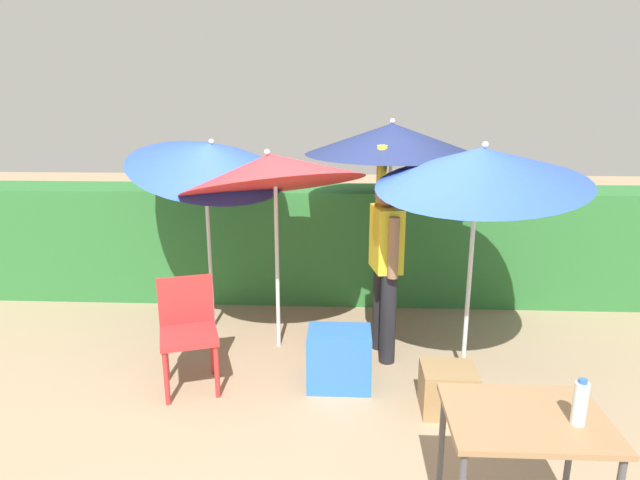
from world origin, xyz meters
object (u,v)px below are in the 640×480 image
(umbrella_orange, at_px, (208,158))
(umbrella_navy, at_px, (481,166))
(bottle_water, at_px, (580,403))
(cooler_box, at_px, (339,358))
(crate_cardboard, at_px, (448,389))
(folding_table, at_px, (525,431))
(umbrella_yellow, at_px, (392,139))
(chair_plastic, at_px, (188,326))
(person_vendor, at_px, (386,257))
(umbrella_rainbow, at_px, (271,170))

(umbrella_orange, distance_m, umbrella_navy, 2.51)
(bottle_water, bearing_deg, umbrella_navy, 93.31)
(umbrella_navy, height_order, cooler_box, umbrella_navy)
(crate_cardboard, relative_size, folding_table, 0.50)
(umbrella_navy, bearing_deg, umbrella_yellow, 120.69)
(umbrella_orange, height_order, chair_plastic, umbrella_orange)
(umbrella_orange, bearing_deg, umbrella_navy, -20.08)
(umbrella_navy, bearing_deg, chair_plastic, -172.49)
(umbrella_yellow, xyz_separation_m, folding_table, (0.49, -2.83, -1.24))
(umbrella_orange, xyz_separation_m, crate_cardboard, (2.09, -1.45, -1.55))
(person_vendor, xyz_separation_m, bottle_water, (0.79, -2.16, -0.07))
(umbrella_navy, bearing_deg, person_vendor, 156.12)
(umbrella_orange, xyz_separation_m, umbrella_yellow, (1.75, 0.17, 0.17))
(person_vendor, bearing_deg, crate_cardboard, -64.58)
(person_vendor, bearing_deg, umbrella_navy, -23.88)
(person_vendor, xyz_separation_m, cooler_box, (-0.39, -0.56, -0.70))
(umbrella_navy, xyz_separation_m, folding_table, (-0.12, -1.80, -1.12))
(folding_table, relative_size, bottle_water, 3.33)
(umbrella_navy, bearing_deg, cooler_box, -166.87)
(umbrella_yellow, bearing_deg, umbrella_orange, -174.56)
(bottle_water, bearing_deg, umbrella_rainbow, 128.38)
(umbrella_orange, relative_size, umbrella_yellow, 1.04)
(crate_cardboard, distance_m, folding_table, 1.31)
(crate_cardboard, bearing_deg, umbrella_rainbow, 144.96)
(umbrella_yellow, xyz_separation_m, chair_plastic, (-1.68, -1.33, -1.38))
(umbrella_rainbow, distance_m, umbrella_navy, 1.74)
(umbrella_rainbow, xyz_separation_m, umbrella_orange, (-0.66, 0.45, 0.06))
(umbrella_rainbow, distance_m, cooler_box, 1.70)
(chair_plastic, relative_size, folding_table, 1.11)
(umbrella_rainbow, xyz_separation_m, person_vendor, (1.01, -0.11, -0.74))
(bottle_water, bearing_deg, chair_plastic, 147.04)
(umbrella_orange, distance_m, bottle_water, 3.77)
(umbrella_yellow, bearing_deg, cooler_box, -110.17)
(umbrella_orange, height_order, bottle_water, umbrella_orange)
(umbrella_rainbow, height_order, umbrella_orange, umbrella_orange)
(umbrella_orange, bearing_deg, folding_table, -49.97)
(umbrella_orange, relative_size, folding_table, 2.73)
(umbrella_orange, xyz_separation_m, person_vendor, (1.67, -0.56, -0.79))
(umbrella_yellow, height_order, person_vendor, umbrella_yellow)
(person_vendor, height_order, folding_table, person_vendor)
(umbrella_orange, relative_size, bottle_water, 9.08)
(crate_cardboard, height_order, bottle_water, bottle_water)
(umbrella_rainbow, distance_m, bottle_water, 3.01)
(umbrella_navy, height_order, bottle_water, umbrella_navy)
(umbrella_rainbow, bearing_deg, folding_table, -54.62)
(umbrella_navy, relative_size, person_vendor, 1.11)
(folding_table, bearing_deg, umbrella_yellow, 99.85)
(umbrella_orange, bearing_deg, person_vendor, -18.46)
(umbrella_rainbow, xyz_separation_m, cooler_box, (0.61, -0.66, -1.44))
(crate_cardboard, bearing_deg, umbrella_orange, 145.28)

